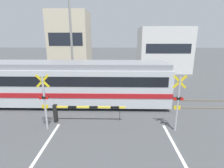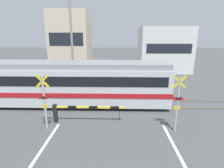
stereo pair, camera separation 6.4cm
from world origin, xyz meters
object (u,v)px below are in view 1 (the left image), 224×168
(crossing_signal_right, at_px, (178,101))
(crossing_signal_left, at_px, (44,100))
(crossing_barrier_far, at_px, (136,83))
(commuter_train, at_px, (46,82))
(crossing_barrier_near, at_px, (74,110))

(crossing_signal_right, bearing_deg, crossing_signal_left, 180.00)
(crossing_barrier_far, bearing_deg, commuter_train, -155.29)
(crossing_barrier_far, bearing_deg, crossing_signal_right, -79.19)
(commuter_train, distance_m, crossing_barrier_near, 4.01)
(commuter_train, xyz_separation_m, crossing_signal_left, (1.36, -3.66, -0.01))
(crossing_barrier_far, height_order, crossing_signal_right, crossing_signal_right)
(crossing_signal_right, bearing_deg, commuter_train, 155.65)
(crossing_barrier_far, distance_m, crossing_signal_left, 8.74)
(crossing_barrier_near, xyz_separation_m, crossing_signal_right, (5.44, -0.79, 0.89))
(crossing_barrier_near, height_order, crossing_signal_right, crossing_signal_right)
(crossing_barrier_far, xyz_separation_m, crossing_signal_left, (-5.44, -6.79, 0.89))
(crossing_barrier_near, relative_size, crossing_signal_left, 1.37)
(commuter_train, relative_size, crossing_signal_left, 5.81)
(crossing_barrier_near, bearing_deg, crossing_barrier_far, 55.36)
(commuter_train, distance_m, crossing_signal_right, 8.88)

